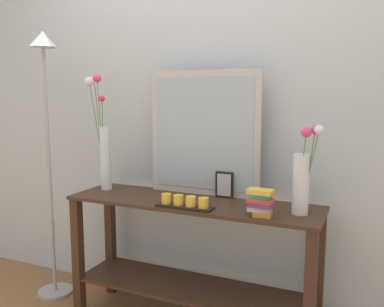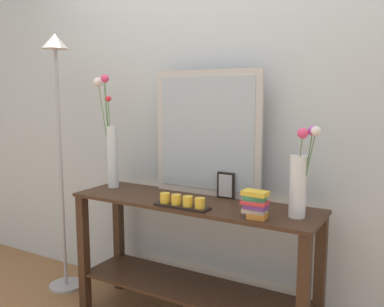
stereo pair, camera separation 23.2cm
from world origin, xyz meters
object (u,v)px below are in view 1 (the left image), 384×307
object	(u,v)px
vase_right	(302,177)
book_stack	(261,202)
floor_lamp	(47,122)
picture_frame_small	(224,185)
tall_vase_left	(103,143)
console_table	(192,248)
mirror_leaning	(204,133)
candle_tray	(185,203)

from	to	relation	value
vase_right	book_stack	bearing A→B (deg)	-147.17
floor_lamp	picture_frame_small	bearing A→B (deg)	7.79
tall_vase_left	console_table	bearing A→B (deg)	-4.96
mirror_leaning	tall_vase_left	xyz separation A→B (m)	(-0.65, -0.12, -0.07)
vase_right	console_table	bearing A→B (deg)	178.92
tall_vase_left	vase_right	xyz separation A→B (m)	(1.27, -0.07, -0.11)
candle_tray	picture_frame_small	size ratio (longest dim) A/B	2.03
candle_tray	console_table	bearing A→B (deg)	98.22
mirror_leaning	picture_frame_small	world-z (taller)	mirror_leaning
console_table	vase_right	bearing A→B (deg)	-1.08
mirror_leaning	tall_vase_left	world-z (taller)	mirror_leaning
console_table	candle_tray	bearing A→B (deg)	-81.78
mirror_leaning	tall_vase_left	size ratio (longest dim) A/B	1.02
tall_vase_left	floor_lamp	bearing A→B (deg)	-169.98
console_table	mirror_leaning	size ratio (longest dim) A/B	1.96
floor_lamp	console_table	bearing A→B (deg)	0.74
vase_right	candle_tray	size ratio (longest dim) A/B	1.45
floor_lamp	vase_right	bearing A→B (deg)	0.06
picture_frame_small	book_stack	world-z (taller)	picture_frame_small
tall_vase_left	candle_tray	bearing A→B (deg)	-16.74
mirror_leaning	book_stack	bearing A→B (deg)	-34.95
console_table	book_stack	xyz separation A→B (m)	(0.44, -0.13, 0.36)
candle_tray	tall_vase_left	bearing A→B (deg)	163.26
candle_tray	picture_frame_small	distance (m)	0.32
vase_right	candle_tray	distance (m)	0.64
vase_right	candle_tray	bearing A→B (deg)	-167.34
mirror_leaning	vase_right	bearing A→B (deg)	-17.00
console_table	floor_lamp	bearing A→B (deg)	-179.26
candle_tray	book_stack	distance (m)	0.42
tall_vase_left	picture_frame_small	bearing A→B (deg)	6.66
book_stack	candle_tray	bearing A→B (deg)	-177.66
mirror_leaning	book_stack	size ratio (longest dim) A/B	5.52
vase_right	floor_lamp	distance (m)	1.69
candle_tray	floor_lamp	world-z (taller)	floor_lamp
mirror_leaning	tall_vase_left	distance (m)	0.67
book_stack	mirror_leaning	bearing A→B (deg)	145.05
console_table	picture_frame_small	bearing A→B (deg)	46.27
floor_lamp	book_stack	bearing A→B (deg)	-4.44
mirror_leaning	picture_frame_small	size ratio (longest dim) A/B	4.83
candle_tray	vase_right	bearing A→B (deg)	12.66
mirror_leaning	floor_lamp	distance (m)	1.07
candle_tray	mirror_leaning	bearing A→B (deg)	94.21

